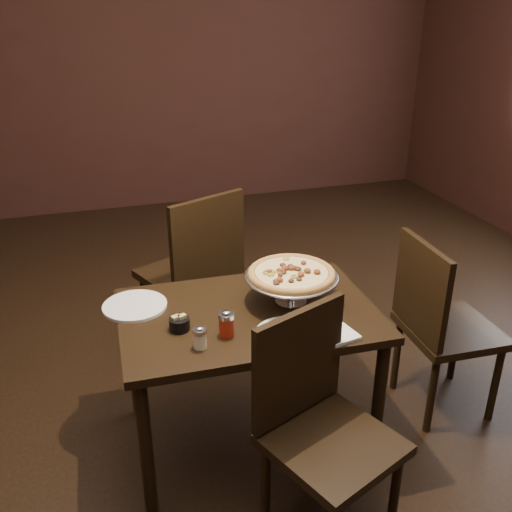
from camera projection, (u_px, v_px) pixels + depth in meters
name	position (u px, v px, depth m)	size (l,w,h in m)	color
room	(240.00, 143.00, 2.09)	(6.04, 7.04, 2.84)	black
dining_table	(248.00, 330.00, 2.45)	(1.10, 0.76, 0.68)	black
pizza_stand	(291.00, 274.00, 2.43)	(0.41, 0.41, 0.17)	#B8B9C0
parmesan_shaker	(200.00, 338.00, 2.15)	(0.05, 0.05, 0.09)	#F1E5BB
pepper_flake_shaker	(226.00, 324.00, 2.22)	(0.06, 0.06, 0.11)	maroon
packet_caddy	(179.00, 323.00, 2.27)	(0.08, 0.08, 0.06)	black
napkin_stack	(339.00, 335.00, 2.24)	(0.13, 0.13, 0.01)	white
plate_left	(135.00, 306.00, 2.44)	(0.27, 0.27, 0.01)	white
plate_near	(289.00, 335.00, 2.23)	(0.27, 0.27, 0.01)	white
serving_spatula	(296.00, 281.00, 2.38)	(0.13, 0.13, 0.02)	#B8B9C0
chair_far	(195.00, 269.00, 3.12)	(0.60, 0.60, 0.98)	black
chair_near	(319.00, 421.00, 2.06)	(0.55, 0.55, 0.90)	black
chair_side	(439.00, 321.00, 2.70)	(0.44, 0.44, 0.90)	black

